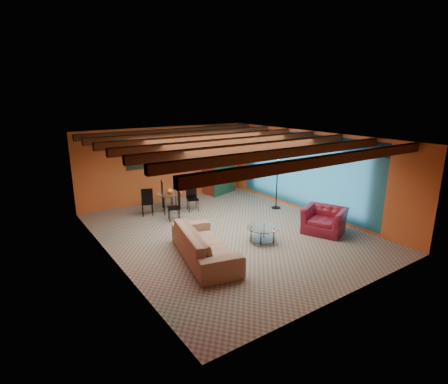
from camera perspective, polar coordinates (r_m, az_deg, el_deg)
room at (r=9.59m, az=0.30°, el=6.87°), size 6.52×8.01×2.71m
sofa at (r=8.46m, az=-3.18°, el=-8.42°), size 1.54×2.71×0.75m
armchair at (r=10.39m, az=15.94°, el=-4.42°), size 1.35×1.42×0.73m
coffee_table at (r=9.45m, az=6.25°, el=-6.85°), size 0.90×0.90×0.44m
dining_table at (r=11.74m, az=-8.74°, el=-1.17°), size 2.27×2.27×0.94m
armoire at (r=13.95m, az=-0.64°, el=4.32°), size 1.38×0.96×2.19m
floor_lamp at (r=12.09m, az=8.59°, el=1.69°), size 0.41×0.41×1.90m
ceiling_fan at (r=9.50m, az=0.69°, el=6.78°), size 1.50×1.50×0.44m
painting at (r=12.67m, az=-13.12°, el=5.32°), size 1.05×0.03×0.65m
potted_plant at (r=13.75m, az=-0.66°, el=9.78°), size 0.54×0.51×0.47m
vase at (r=11.59m, az=-8.85°, el=1.53°), size 0.22×0.22×0.20m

